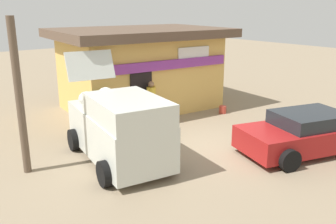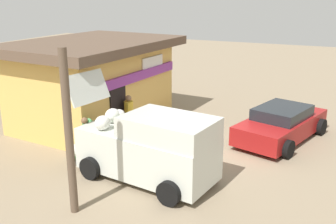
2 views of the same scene
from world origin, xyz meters
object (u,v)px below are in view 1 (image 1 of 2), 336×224
Objects in this scene: vendor_standing at (151,99)px; unloaded_banana_pile at (88,126)px; paint_bucket at (223,110)px; delivery_van at (119,128)px; parked_sedan at (308,133)px; customer_bending at (101,110)px; storefront_bar at (140,67)px.

vendor_standing is 1.89× the size of unloaded_banana_pile.
vendor_standing is 3.31m from paint_bucket.
parked_sedan is (4.91, -2.89, -0.41)m from delivery_van.
unloaded_banana_pile reaches higher than paint_bucket.
parked_sedan is at bearing -30.46° from delivery_van.
delivery_van is 3.26× the size of customer_bending.
storefront_bar is 1.60× the size of delivery_van.
paint_bucket is at bearing -54.09° from storefront_bar.
customer_bending is at bearing 73.89° from delivery_van.
unloaded_banana_pile is 5.61m from paint_bucket.
vendor_standing reaches higher than parked_sedan.
delivery_van is 3.56m from vendor_standing.
paint_bucket is (5.44, -1.38, -0.03)m from unloaded_banana_pile.
vendor_standing reaches higher than paint_bucket.
delivery_van is 6.13m from paint_bucket.
delivery_van reaches higher than vendor_standing.
delivery_van is 2.81× the size of vendor_standing.
storefront_bar is 8.52× the size of unloaded_banana_pile.
delivery_van is 0.99× the size of parked_sedan.
vendor_standing is (-2.19, 5.18, 0.35)m from parked_sedan.
storefront_bar reaches higher than parked_sedan.
vendor_standing is at bearing 167.47° from paint_bucket.
delivery_van reaches higher than parked_sedan.
storefront_bar is 23.66× the size of paint_bucket.
delivery_van is at bearing -129.54° from storefront_bar.
storefront_bar is at bearing 50.46° from delivery_van.
paint_bucket is at bearing -14.28° from unloaded_banana_pile.
vendor_standing is at bearing 112.93° from parked_sedan.
unloaded_banana_pile is at bearing 127.47° from parked_sedan.
customer_bending is (0.71, 2.47, -0.16)m from delivery_van.
delivery_van is 3.12m from unloaded_banana_pile.
storefront_bar is 5.21× the size of customer_bending.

